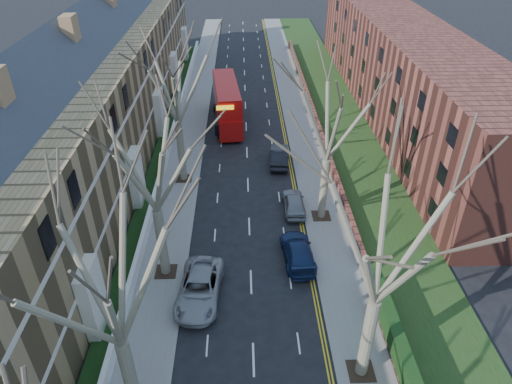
{
  "coord_description": "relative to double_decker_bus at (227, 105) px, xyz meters",
  "views": [
    {
      "loc": [
        -0.36,
        -6.9,
        21.41
      ],
      "look_at": [
        0.51,
        20.79,
        3.28
      ],
      "focal_mm": 32.0,
      "sensor_mm": 36.0,
      "label": 1
    }
  ],
  "objects": [
    {
      "name": "car_right_far",
      "position": [
        5.08,
        -9.13,
        -1.42
      ],
      "size": [
        2.03,
        4.84,
        1.56
      ],
      "primitive_type": "imported",
      "rotation": [
        0.0,
        0.0,
        3.06
      ],
      "color": "black",
      "rests_on": "ground"
    },
    {
      "name": "pavement_right",
      "position": [
        8.05,
        -0.88,
        -2.14
      ],
      "size": [
        3.0,
        102.0,
        0.12
      ],
      "primitive_type": "cube",
      "color": "slate",
      "rests_on": "ground"
    },
    {
      "name": "car_right_near",
      "position": [
        5.34,
        -22.79,
        -1.48
      ],
      "size": [
        2.32,
        5.08,
        1.44
      ],
      "primitive_type": "imported",
      "rotation": [
        0.0,
        0.0,
        3.2
      ],
      "color": "#16254D",
      "rests_on": "ground"
    },
    {
      "name": "tree_left_far",
      "position": [
        -3.65,
        -23.88,
        7.04
      ],
      "size": [
        10.15,
        10.15,
        14.22
      ],
      "color": "#69604B",
      "rests_on": "ground"
    },
    {
      "name": "car_left_far",
      "position": [
        -1.19,
        -26.16,
        -1.42
      ],
      "size": [
        3.06,
        5.81,
        1.56
      ],
      "primitive_type": "imported",
      "rotation": [
        0.0,
        0.0,
        -0.09
      ],
      "color": "#929397",
      "rests_on": "ground"
    },
    {
      "name": "front_wall_left",
      "position": [
        -5.6,
        -8.88,
        -1.58
      ],
      "size": [
        0.3,
        78.0,
        1.0
      ],
      "color": "white",
      "rests_on": "ground"
    },
    {
      "name": "tree_left_mid",
      "position": [
        -3.65,
        -33.88,
        7.35
      ],
      "size": [
        10.5,
        10.5,
        14.71
      ],
      "color": "#69604B",
      "rests_on": "ground"
    },
    {
      "name": "double_decker_bus",
      "position": [
        0.0,
        0.0,
        0.0
      ],
      "size": [
        3.51,
        10.89,
        4.48
      ],
      "rotation": [
        0.0,
        0.0,
        3.24
      ],
      "color": "#AE0E0C",
      "rests_on": "ground"
    },
    {
      "name": "grass_verge_right",
      "position": [
        12.55,
        -0.88,
        -2.05
      ],
      "size": [
        6.0,
        102.0,
        0.06
      ],
      "color": "#1A3513",
      "rests_on": "ground"
    },
    {
      "name": "car_right_mid",
      "position": [
        5.67,
        -16.84,
        -1.49
      ],
      "size": [
        1.72,
        4.2,
        1.43
      ],
      "primitive_type": "imported",
      "rotation": [
        0.0,
        0.0,
        3.15
      ],
      "color": "gray",
      "rests_on": "ground"
    },
    {
      "name": "flats_right",
      "position": [
        19.51,
        3.12,
        2.78
      ],
      "size": [
        13.97,
        54.0,
        10.0
      ],
      "color": "brown",
      "rests_on": "ground"
    },
    {
      "name": "terrace_left",
      "position": [
        -11.59,
        -8.88,
        3.33
      ],
      "size": [
        9.7,
        78.0,
        13.6
      ],
      "color": "olive",
      "rests_on": "ground"
    },
    {
      "name": "tree_right_far",
      "position": [
        7.75,
        -17.88,
        7.04
      ],
      "size": [
        10.15,
        10.15,
        14.22
      ],
      "color": "#69604B",
      "rests_on": "ground"
    },
    {
      "name": "tree_right_mid",
      "position": [
        7.75,
        -31.88,
        7.35
      ],
      "size": [
        10.5,
        10.5,
        14.71
      ],
      "color": "#69604B",
      "rests_on": "ground"
    },
    {
      "name": "pavement_left",
      "position": [
        -3.95,
        -0.88,
        -2.14
      ],
      "size": [
        3.0,
        102.0,
        0.12
      ],
      "primitive_type": "cube",
      "color": "slate",
      "rests_on": "ground"
    },
    {
      "name": "tree_left_dist",
      "position": [
        -3.65,
        -11.88,
        7.36
      ],
      "size": [
        10.5,
        10.5,
        14.71
      ],
      "color": "#69604B",
      "rests_on": "ground"
    }
  ]
}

